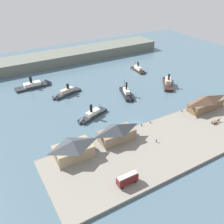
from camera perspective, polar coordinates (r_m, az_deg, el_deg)
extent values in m
plane|color=#476070|center=(131.27, 5.61, -2.49)|extent=(320.00, 320.00, 0.00)
cube|color=gray|center=(117.35, 11.87, -7.31)|extent=(110.00, 36.00, 1.20)
cube|color=#666159|center=(128.61, 6.55, -3.06)|extent=(110.00, 0.80, 1.00)
cube|color=#998466|center=(107.03, -8.86, -8.93)|extent=(15.98, 9.51, 5.60)
pyramid|color=#33383D|center=(104.50, -9.03, -7.21)|extent=(16.30, 9.99, 2.55)
cube|color=#847056|center=(115.21, 1.11, -5.33)|extent=(16.47, 8.00, 5.26)
pyramid|color=#33383D|center=(112.80, 1.13, -3.62)|extent=(16.80, 8.40, 3.08)
cube|color=brown|center=(148.86, 20.68, 1.49)|extent=(21.30, 7.47, 5.08)
pyramid|color=brown|center=(146.99, 20.98, 2.91)|extent=(21.73, 7.84, 3.29)
cube|color=maroon|center=(95.07, 3.53, -15.12)|extent=(8.23, 2.79, 2.95)
cube|color=beige|center=(93.84, 3.57, -14.39)|extent=(7.90, 1.95, 0.50)
cylinder|color=black|center=(98.42, 4.48, -14.77)|extent=(0.90, 0.18, 0.90)
cylinder|color=black|center=(96.88, 5.45, -15.77)|extent=(0.90, 0.18, 0.90)
cylinder|color=black|center=(96.16, 1.53, -16.05)|extent=(0.90, 0.18, 0.90)
cylinder|color=black|center=(94.58, 2.46, -17.11)|extent=(0.90, 0.18, 0.90)
cube|color=brown|center=(138.05, 22.47, -2.13)|extent=(3.09, 1.59, 0.50)
cylinder|color=#4C3828|center=(137.90, 21.96, -2.17)|extent=(1.20, 0.10, 1.20)
cylinder|color=#4C3828|center=(137.14, 22.45, -2.48)|extent=(1.20, 0.10, 1.20)
ellipsoid|color=#473323|center=(140.06, 23.25, -1.69)|extent=(2.00, 0.70, 0.90)
ellipsoid|color=#473323|center=(140.60, 23.58, -1.38)|extent=(0.70, 0.32, 0.44)
cylinder|color=#473323|center=(140.90, 23.29, -1.80)|extent=(0.16, 0.16, 1.00)
cylinder|color=#473323|center=(140.71, 23.42, -1.87)|extent=(0.16, 0.16, 1.00)
cylinder|color=#473323|center=(140.02, 22.99, -1.93)|extent=(0.16, 0.16, 1.00)
cylinder|color=#473323|center=(139.83, 23.11, -2.01)|extent=(0.16, 0.16, 1.00)
cylinder|color=#33384C|center=(116.70, 10.14, -6.51)|extent=(0.44, 0.44, 1.49)
sphere|color=#CCA889|center=(116.17, 10.18, -6.16)|extent=(0.27, 0.27, 0.27)
cylinder|color=black|center=(143.28, 15.77, 0.25)|extent=(0.44, 0.44, 0.90)
cylinder|color=black|center=(126.90, 6.82, -2.97)|extent=(0.44, 0.44, 0.90)
cylinder|color=black|center=(129.54, 8.78, -2.36)|extent=(0.44, 0.44, 0.90)
cube|color=#23282D|center=(161.39, -10.29, 4.21)|extent=(19.94, 10.02, 1.51)
cone|color=#23282D|center=(156.65, -13.09, 3.02)|extent=(4.56, 5.18, 4.39)
cube|color=#B2A893|center=(160.51, -10.35, 4.85)|extent=(10.01, 5.46, 2.53)
cylinder|color=black|center=(159.87, -10.16, 5.86)|extent=(1.59, 1.59, 3.00)
cube|color=#23282D|center=(135.83, -4.41, -0.77)|extent=(19.27, 10.86, 1.60)
cone|color=#23282D|center=(130.31, -7.24, -2.45)|extent=(4.62, 5.05, 4.13)
cube|color=silver|center=(134.87, -4.44, -0.11)|extent=(8.97, 5.89, 2.09)
cylinder|color=black|center=(132.59, -4.83, 0.85)|extent=(1.43, 1.43, 4.15)
cylinder|color=brown|center=(137.89, -2.85, 1.20)|extent=(0.24, 0.24, 4.17)
cube|color=black|center=(158.11, 3.33, 4.17)|extent=(10.35, 18.78, 1.89)
cone|color=black|center=(150.38, 4.22, 2.65)|extent=(5.23, 4.49, 4.43)
cube|color=silver|center=(157.20, 3.35, 4.84)|extent=(4.99, 7.91, 2.20)
cylinder|color=black|center=(156.11, 3.35, 6.03)|extent=(1.13, 1.13, 4.61)
cylinder|color=brown|center=(161.00, 2.87, 6.38)|extent=(0.24, 0.24, 6.63)
cube|color=black|center=(175.29, 12.69, 6.23)|extent=(16.98, 20.13, 1.90)
cone|color=black|center=(184.81, 12.43, 7.57)|extent=(6.32, 6.05, 5.08)
cube|color=#B2A893|center=(174.29, 12.79, 6.98)|extent=(8.30, 9.51, 3.12)
cylinder|color=black|center=(171.96, 12.95, 7.87)|extent=(1.26, 1.26, 3.74)
cylinder|color=brown|center=(168.24, 13.00, 6.40)|extent=(0.24, 0.24, 4.89)
cube|color=black|center=(197.20, 5.99, 9.54)|extent=(5.56, 15.53, 1.32)
cone|color=black|center=(191.28, 7.20, 8.78)|extent=(4.27, 3.01, 4.10)
cube|color=silver|center=(196.52, 6.02, 10.06)|extent=(3.20, 8.03, 2.50)
cylinder|color=black|center=(195.75, 6.01, 10.91)|extent=(1.13, 1.13, 3.44)
cylinder|color=brown|center=(199.51, 5.34, 10.98)|extent=(0.24, 0.24, 6.12)
cube|color=#23282D|center=(176.60, -17.77, 5.58)|extent=(23.25, 7.74, 1.42)
cone|color=#23282D|center=(179.42, -14.29, 6.52)|extent=(4.41, 6.19, 6.01)
cube|color=silver|center=(175.86, -17.86, 6.13)|extent=(11.24, 4.54, 2.28)
cylinder|color=black|center=(174.49, -18.20, 7.04)|extent=(1.73, 1.73, 4.21)
cube|color=#60665B|center=(219.23, -11.50, 12.24)|extent=(180.00, 24.00, 8.00)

